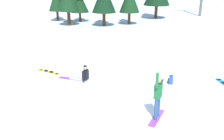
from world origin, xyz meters
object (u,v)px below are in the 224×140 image
(loose_snowboard_near_left, at_px, (49,72))
(snowboarder_foreground, at_px, (158,96))
(backpack_blue, at_px, (171,80))
(snowboarder_midground, at_px, (82,75))

(loose_snowboard_near_left, bearing_deg, snowboarder_foreground, -53.93)
(snowboarder_foreground, relative_size, loose_snowboard_near_left, 1.43)
(loose_snowboard_near_left, height_order, backpack_blue, backpack_blue)
(snowboarder_foreground, distance_m, backpack_blue, 3.91)
(snowboarder_foreground, xyz_separation_m, loose_snowboard_near_left, (-4.55, 6.25, -0.95))
(snowboarder_midground, relative_size, backpack_blue, 3.59)
(loose_snowboard_near_left, distance_m, backpack_blue, 7.14)
(snowboarder_foreground, bearing_deg, loose_snowboard_near_left, 126.07)
(loose_snowboard_near_left, bearing_deg, snowboarder_midground, -41.80)
(snowboarder_midground, xyz_separation_m, loose_snowboard_near_left, (-1.90, 1.70, -0.29))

